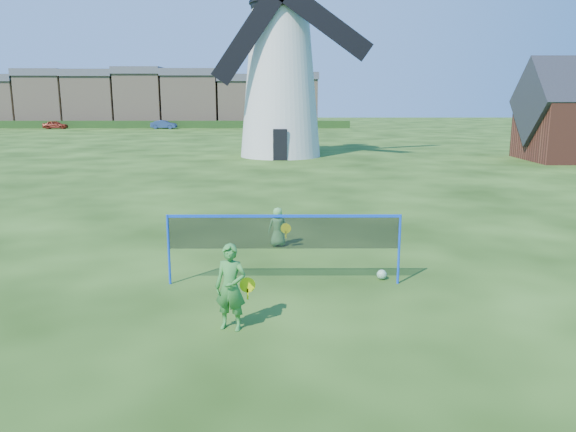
# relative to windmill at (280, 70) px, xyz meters

# --- Properties ---
(ground) EXTENTS (220.00, 220.00, 0.00)m
(ground) POSITION_rel_windmill_xyz_m (0.21, -27.89, -5.89)
(ground) COLOR black
(ground) RESTS_ON ground
(windmill) EXTENTS (12.03, 5.60, 16.81)m
(windmill) POSITION_rel_windmill_xyz_m (0.00, 0.00, 0.00)
(windmill) COLOR silver
(windmill) RESTS_ON ground
(badminton_net) EXTENTS (5.05, 0.05, 1.55)m
(badminton_net) POSITION_rel_windmill_xyz_m (0.32, -27.49, -4.75)
(badminton_net) COLOR blue
(badminton_net) RESTS_ON ground
(player_girl) EXTENTS (0.74, 0.50, 1.54)m
(player_girl) POSITION_rel_windmill_xyz_m (-0.60, -29.92, -5.12)
(player_girl) COLOR #358234
(player_girl) RESTS_ON ground
(player_boy) EXTENTS (0.63, 0.42, 1.08)m
(player_boy) POSITION_rel_windmill_xyz_m (0.14, -24.33, -5.35)
(player_boy) COLOR #52A04D
(player_boy) RESTS_ON ground
(play_ball) EXTENTS (0.22, 0.22, 0.22)m
(play_ball) POSITION_rel_windmill_xyz_m (2.52, -27.20, -5.78)
(play_ball) COLOR green
(play_ball) RESTS_ON ground
(terraced_houses) EXTENTS (56.98, 8.40, 8.37)m
(terraced_houses) POSITION_rel_windmill_xyz_m (-23.63, 44.11, -1.89)
(terraced_houses) COLOR tan
(terraced_houses) RESTS_ON ground
(hedge) EXTENTS (62.00, 0.80, 1.00)m
(hedge) POSITION_rel_windmill_xyz_m (-21.79, 38.11, -5.39)
(hedge) COLOR #193814
(hedge) RESTS_ON ground
(car_left) EXTENTS (3.29, 1.53, 1.09)m
(car_left) POSITION_rel_windmill_xyz_m (-30.54, 36.11, -5.34)
(car_left) COLOR maroon
(car_left) RESTS_ON ground
(car_right) EXTENTS (3.51, 1.41, 1.13)m
(car_right) POSITION_rel_windmill_xyz_m (-16.04, 36.35, -5.32)
(car_right) COLOR navy
(car_right) RESTS_ON ground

